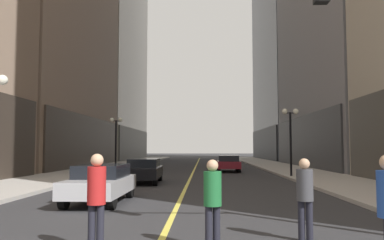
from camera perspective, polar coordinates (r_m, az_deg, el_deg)
The scene contains 14 objects.
ground_plane at distance 39.47m, azimuth 0.49°, elevation -6.85°, with size 200.00×200.00×0.00m, color #2D2D30.
sidewalk_left at distance 40.51m, azimuth -11.34°, elevation -6.59°, with size 4.50×78.00×0.15m, color #ADA8A0.
sidewalk_right at distance 40.14m, azimuth 12.43°, elevation -6.60°, with size 4.50×78.00×0.15m, color #ADA8A0.
lane_centre_stripe at distance 39.47m, azimuth 0.49°, elevation -6.84°, with size 0.16×70.00×0.01m, color #E5D64C.
building_right_far at distance 70.19m, azimuth 16.28°, elevation 14.40°, with size 15.09×26.00×48.06m.
car_silver at distance 14.34m, azimuth -13.04°, elevation -8.74°, with size 1.78×4.13×1.32m.
car_black at distance 21.87m, azimuth -6.97°, elevation -7.17°, with size 1.90×4.29×1.32m.
car_maroon at distance 32.16m, azimuth 5.27°, elevation -6.18°, with size 1.84×4.31×1.32m.
pedestrian_in_green_parka at distance 7.59m, azimuth 2.99°, elevation -11.07°, with size 0.45×0.45×1.69m.
pedestrian_in_red_jacket at distance 7.58m, azimuth -13.65°, elevation -10.40°, with size 0.35×0.35×1.81m.
pedestrian_with_orange_bag at distance 8.59m, azimuth 16.01°, elevation -10.08°, with size 0.43×0.43×1.70m.
street_lamp_left_far at distance 33.13m, azimuth -10.94°, elevation -1.67°, with size 1.06×0.36×4.43m.
street_lamp_right_mid at distance 25.93m, azimuth 14.04°, elevation -0.98°, with size 1.06×0.36×4.43m.
fire_hydrant_right at distance 14.87m, azimuth 25.96°, elevation -9.50°, with size 0.28×0.28×0.80m, color red.
Camera 1 is at (0.90, -4.42, 1.91)m, focal length 36.87 mm.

